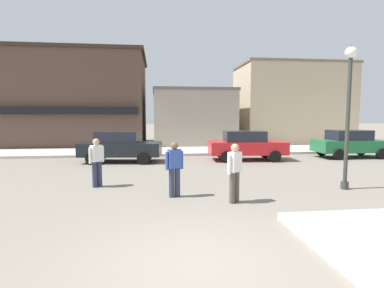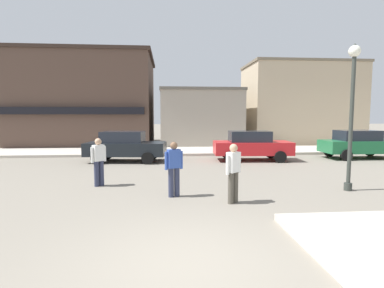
% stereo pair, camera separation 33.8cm
% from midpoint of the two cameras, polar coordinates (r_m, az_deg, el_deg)
% --- Properties ---
extents(ground_plane, '(160.00, 160.00, 0.00)m').
position_cam_midpoint_polar(ground_plane, '(5.11, 1.53, -22.08)').
color(ground_plane, gray).
extents(kerb_far, '(80.00, 4.00, 0.15)m').
position_cam_midpoint_polar(kerb_far, '(19.42, -3.22, -1.35)').
color(kerb_far, beige).
rests_on(kerb_far, ground).
extents(lamp_post, '(0.36, 0.36, 4.54)m').
position_cam_midpoint_polar(lamp_post, '(10.62, 29.06, 7.98)').
color(lamp_post, '#333833').
rests_on(lamp_post, ground).
extents(parked_car_nearest, '(4.15, 2.18, 1.56)m').
position_cam_midpoint_polar(parked_car_nearest, '(15.68, -11.96, -0.37)').
color(parked_car_nearest, black).
rests_on(parked_car_nearest, ground).
extents(parked_car_second, '(4.10, 2.06, 1.56)m').
position_cam_midpoint_polar(parked_car_second, '(16.10, 11.84, -0.22)').
color(parked_car_second, red).
rests_on(parked_car_second, ground).
extents(parked_car_third, '(4.01, 1.91, 1.56)m').
position_cam_midpoint_polar(parked_car_third, '(19.00, 29.61, 0.03)').
color(parked_car_third, '#1E6B3D').
rests_on(parked_car_third, ground).
extents(pedestrian_crossing_near, '(0.55, 0.32, 1.61)m').
position_cam_midpoint_polar(pedestrian_crossing_near, '(8.69, -2.36, -4.46)').
color(pedestrian_crossing_near, '#2D334C').
rests_on(pedestrian_crossing_near, ground).
extents(pedestrian_crossing_far, '(0.47, 0.43, 1.61)m').
position_cam_midpoint_polar(pedestrian_crossing_far, '(10.43, -16.47, -3.02)').
color(pedestrian_crossing_far, '#2D334C').
rests_on(pedestrian_crossing_far, ground).
extents(pedestrian_kerb_side, '(0.49, 0.41, 1.61)m').
position_cam_midpoint_polar(pedestrian_kerb_side, '(8.16, 9.05, -5.17)').
color(pedestrian_kerb_side, '#4C473D').
rests_on(pedestrian_kerb_side, ground).
extents(building_corner_shop, '(12.17, 8.53, 7.15)m').
position_cam_midpoint_polar(building_corner_shop, '(26.28, -20.43, 7.74)').
color(building_corner_shop, brown).
rests_on(building_corner_shop, ground).
extents(building_storefront_left_near, '(6.23, 7.10, 4.39)m').
position_cam_midpoint_polar(building_storefront_left_near, '(24.73, 1.67, 5.03)').
color(building_storefront_left_near, '#9E9384').
rests_on(building_storefront_left_near, ground).
extents(building_storefront_left_mid, '(9.06, 5.24, 6.65)m').
position_cam_midpoint_polar(building_storefront_left_mid, '(27.00, 20.22, 7.14)').
color(building_storefront_left_mid, tan).
rests_on(building_storefront_left_mid, ground).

